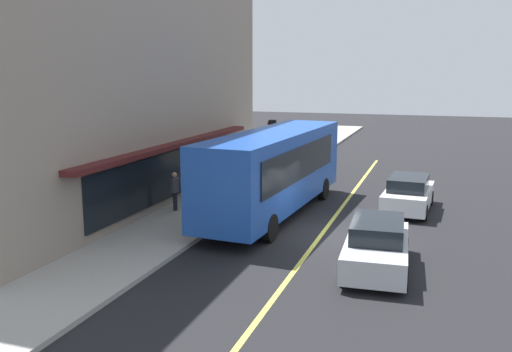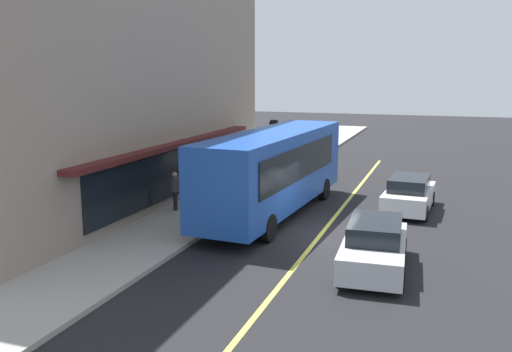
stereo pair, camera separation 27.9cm
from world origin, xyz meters
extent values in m
plane|color=black|center=(0.00, 0.00, 0.00)|extent=(120.00, 120.00, 0.00)
cube|color=#9E9B93|center=(0.00, 5.54, 0.07)|extent=(80.00, 3.20, 0.15)
cube|color=#D8D14C|center=(0.00, 0.00, 0.00)|extent=(36.00, 0.16, 0.01)
cube|color=gray|center=(2.10, 12.56, 6.18)|extent=(21.51, 10.84, 12.36)
cube|color=#4C1919|center=(2.10, 6.89, 2.80)|extent=(15.05, 0.70, 0.20)
cube|color=black|center=(2.10, 7.11, 1.50)|extent=(12.90, 0.08, 2.00)
cube|color=#1E4CAD|center=(2.14, 2.47, 2.00)|extent=(11.14, 3.19, 3.00)
cube|color=black|center=(7.58, 2.12, 2.36)|extent=(0.25, 2.10, 1.80)
cube|color=black|center=(1.92, 3.75, 2.36)|extent=(8.79, 0.62, 1.32)
cube|color=black|center=(1.76, 1.22, 2.36)|extent=(8.79, 0.62, 1.32)
cube|color=#0CF259|center=(7.65, 2.12, 3.25)|extent=(0.20, 1.90, 0.36)
cube|color=#2D2D33|center=(7.68, 2.12, 0.75)|extent=(0.31, 2.41, 0.40)
cylinder|color=black|center=(5.72, 3.37, 0.50)|extent=(1.02, 0.36, 1.00)
cylinder|color=black|center=(5.58, 1.12, 0.50)|extent=(1.02, 0.36, 1.00)
cylinder|color=black|center=(-1.30, 3.82, 0.50)|extent=(1.02, 0.36, 1.00)
cylinder|color=black|center=(-1.45, 1.56, 0.50)|extent=(1.02, 0.36, 1.00)
cylinder|color=#2D2D33|center=(9.07, 4.53, 1.75)|extent=(0.12, 0.12, 3.20)
cube|color=black|center=(9.07, 4.73, 2.90)|extent=(0.30, 0.30, 0.90)
sphere|color=red|center=(9.07, 4.90, 3.17)|extent=(0.18, 0.18, 0.18)
sphere|color=orange|center=(9.07, 4.90, 2.90)|extent=(0.18, 0.18, 0.18)
sphere|color=green|center=(9.07, 4.90, 2.63)|extent=(0.18, 0.18, 0.18)
cube|color=#B7BABF|center=(-3.08, -2.31, 0.60)|extent=(4.39, 2.04, 0.75)
cube|color=black|center=(-2.93, -2.30, 1.25)|extent=(2.49, 1.64, 0.55)
cylinder|color=black|center=(-4.45, -3.21, 0.32)|extent=(0.65, 0.26, 0.64)
cylinder|color=black|center=(-4.54, -1.57, 0.32)|extent=(0.65, 0.26, 0.64)
cylinder|color=black|center=(-1.62, -3.05, 0.32)|extent=(0.65, 0.26, 0.64)
cylinder|color=black|center=(-1.71, -1.41, 0.32)|extent=(0.65, 0.26, 0.64)
cube|color=white|center=(4.66, -2.79, 0.60)|extent=(4.40, 2.05, 0.75)
cube|color=black|center=(4.51, -2.78, 1.25)|extent=(2.49, 1.65, 0.55)
cylinder|color=black|center=(6.13, -2.05, 0.32)|extent=(0.65, 0.26, 0.64)
cylinder|color=black|center=(6.03, -3.69, 0.32)|extent=(0.65, 0.26, 0.64)
cylinder|color=black|center=(3.30, -1.89, 0.32)|extent=(0.65, 0.26, 0.64)
cylinder|color=black|center=(3.20, -3.52, 0.32)|extent=(0.65, 0.26, 0.64)
cylinder|color=black|center=(2.19, 4.73, 0.56)|extent=(0.18, 0.18, 0.83)
cylinder|color=#3F3F47|center=(2.19, 4.73, 1.31)|extent=(0.34, 0.34, 0.66)
sphere|color=tan|center=(2.19, 4.73, 1.75)|extent=(0.23, 0.23, 0.23)
cylinder|color=black|center=(0.91, 6.46, 0.55)|extent=(0.18, 0.18, 0.79)
cylinder|color=#3F3F47|center=(0.91, 6.46, 1.25)|extent=(0.34, 0.34, 0.63)
sphere|color=tan|center=(0.91, 6.46, 1.68)|extent=(0.22, 0.22, 0.22)
camera|label=1|loc=(-18.97, -3.87, 5.87)|focal=38.02mm
camera|label=2|loc=(-18.88, -4.13, 5.87)|focal=38.02mm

